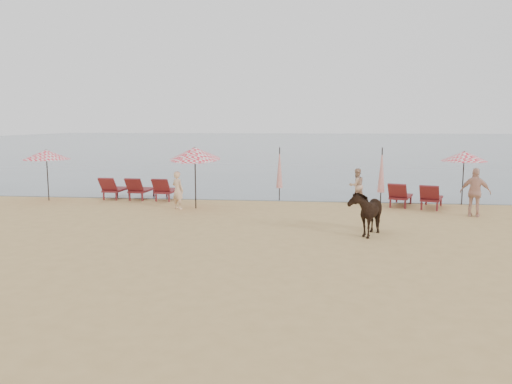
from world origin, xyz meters
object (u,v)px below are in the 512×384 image
lounger_cluster_left (140,189)px  umbrella_open_right (464,156)px  lounger_cluster_right (415,196)px  beachgoer_right_b (475,192)px  cow (367,212)px  umbrella_open_left_b (195,153)px  umbrella_open_left_a (46,155)px  umbrella_closed_right (382,170)px  beachgoer_left (178,190)px  umbrella_closed_left (280,168)px  beachgoer_right_a (357,186)px

lounger_cluster_left → umbrella_open_right: bearing=3.6°
lounger_cluster_right → beachgoer_right_b: bearing=-24.7°
lounger_cluster_left → cow: bearing=-29.9°
lounger_cluster_left → umbrella_open_left_b: umbrella_open_left_b is taller
lounger_cluster_right → lounger_cluster_left: bearing=-164.5°
umbrella_open_left_a → umbrella_closed_right: umbrella_closed_right is taller
lounger_cluster_left → beachgoer_left: size_ratio=2.15×
umbrella_open_left_b → umbrella_closed_right: bearing=23.8°
umbrella_closed_left → umbrella_open_left_a: bearing=-174.0°
lounger_cluster_left → umbrella_open_left_b: bearing=-30.5°
umbrella_open_left_b → umbrella_closed_left: size_ratio=1.09×
umbrella_closed_right → beachgoer_left: 8.41m
beachgoer_right_b → umbrella_closed_right: bearing=-8.1°
beachgoer_right_b → cow: bearing=62.2°
beachgoer_right_a → lounger_cluster_right: bearing=126.8°
lounger_cluster_left → cow: size_ratio=1.96×
cow → beachgoer_right_b: bearing=60.3°
lounger_cluster_right → beachgoer_right_b: size_ratio=1.36×
umbrella_closed_right → cow: size_ratio=1.46×
beachgoer_left → beachgoer_right_b: 11.40m
umbrella_open_left_a → umbrella_closed_left: 10.38m
umbrella_open_left_b → beachgoer_right_b: size_ratio=1.43×
umbrella_open_left_a → umbrella_closed_right: size_ratio=0.93×
umbrella_open_left_b → beachgoer_right_b: umbrella_open_left_b is taller
umbrella_closed_right → beachgoer_right_b: umbrella_closed_right is taller
umbrella_open_left_a → cow: bearing=-41.5°
umbrella_closed_right → lounger_cluster_right: bearing=-6.9°
lounger_cluster_right → cow: size_ratio=1.47×
lounger_cluster_right → umbrella_open_left_a: (-15.97, 0.11, 1.57)m
beachgoer_right_a → umbrella_open_left_b: bearing=-8.6°
umbrella_closed_right → beachgoer_left: bearing=-169.1°
umbrella_open_left_b → beachgoer_right_a: 7.17m
beachgoer_right_a → beachgoer_right_b: beachgoer_right_b is taller
umbrella_open_right → beachgoer_right_b: 3.03m
umbrella_open_right → umbrella_closed_right: 3.65m
umbrella_open_right → beachgoer_right_a: umbrella_open_right is taller
lounger_cluster_left → umbrella_closed_right: (10.63, -0.68, 1.02)m
umbrella_closed_left → beachgoer_left: (-3.92, -2.63, -0.70)m
cow → beachgoer_right_b: (4.31, 3.51, 0.20)m
lounger_cluster_left → beachgoer_right_a: 9.72m
beachgoer_right_a → cow: bearing=60.5°
umbrella_closed_left → beachgoer_right_a: 3.46m
lounger_cluster_right → umbrella_closed_right: bearing=-167.4°
umbrella_open_left_a → umbrella_open_right: 18.13m
lounger_cluster_right → umbrella_open_left_b: umbrella_open_left_b is taller
lounger_cluster_right → umbrella_open_left_b: size_ratio=0.95×
umbrella_open_right → beachgoer_right_b: size_ratio=1.26×
lounger_cluster_right → beachgoer_right_a: beachgoer_right_a is taller
umbrella_closed_left → cow: bearing=-64.0°
umbrella_open_right → umbrella_open_left_b: bearing=170.3°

